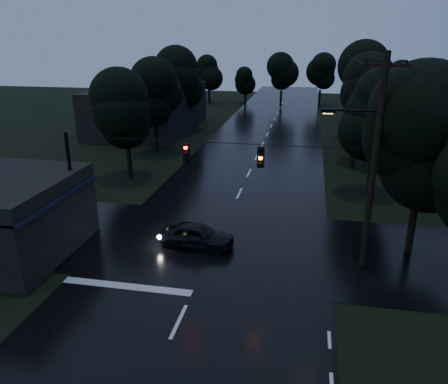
% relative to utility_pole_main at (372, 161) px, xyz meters
% --- Properties ---
extents(main_road, '(12.00, 120.00, 0.02)m').
position_rel_utility_pole_main_xyz_m(main_road, '(-7.41, 19.00, -5.26)').
color(main_road, black).
rests_on(main_road, ground).
extents(cross_street, '(60.00, 9.00, 0.02)m').
position_rel_utility_pole_main_xyz_m(cross_street, '(-7.41, 1.00, -5.26)').
color(cross_street, black).
rests_on(cross_street, ground).
extents(building_far_right, '(10.00, 14.00, 4.40)m').
position_rel_utility_pole_main_xyz_m(building_far_right, '(6.59, 23.00, -3.06)').
color(building_far_right, black).
rests_on(building_far_right, ground).
extents(building_far_left, '(10.00, 16.00, 5.00)m').
position_rel_utility_pole_main_xyz_m(building_far_left, '(-21.41, 29.00, -2.76)').
color(building_far_left, black).
rests_on(building_far_left, ground).
extents(utility_pole_main, '(3.50, 0.30, 10.00)m').
position_rel_utility_pole_main_xyz_m(utility_pole_main, '(0.00, 0.00, 0.00)').
color(utility_pole_main, black).
rests_on(utility_pole_main, ground).
extents(utility_pole_far, '(2.00, 0.30, 7.50)m').
position_rel_utility_pole_main_xyz_m(utility_pole_far, '(0.89, 17.00, -1.38)').
color(utility_pole_far, black).
rests_on(utility_pole_far, ground).
extents(anchor_pole_left, '(0.18, 0.18, 6.00)m').
position_rel_utility_pole_main_xyz_m(anchor_pole_left, '(-14.91, 0.00, -2.26)').
color(anchor_pole_left, black).
rests_on(anchor_pole_left, ground).
extents(span_signals, '(15.00, 0.37, 1.12)m').
position_rel_utility_pole_main_xyz_m(span_signals, '(-6.85, -0.01, -0.01)').
color(span_signals, black).
rests_on(span_signals, ground).
extents(tree_corner_near, '(4.48, 4.48, 9.44)m').
position_rel_utility_pole_main_xyz_m(tree_corner_near, '(2.59, 2.00, 0.74)').
color(tree_corner_near, black).
rests_on(tree_corner_near, ground).
extents(tree_left_a, '(3.92, 3.92, 8.26)m').
position_rel_utility_pole_main_xyz_m(tree_left_a, '(-16.41, 11.00, -0.02)').
color(tree_left_a, black).
rests_on(tree_left_a, ground).
extents(tree_left_b, '(4.20, 4.20, 8.85)m').
position_rel_utility_pole_main_xyz_m(tree_left_b, '(-17.01, 19.00, 0.36)').
color(tree_left_b, black).
rests_on(tree_left_b, ground).
extents(tree_left_c, '(4.48, 4.48, 9.44)m').
position_rel_utility_pole_main_xyz_m(tree_left_c, '(-17.61, 29.00, 0.74)').
color(tree_left_c, black).
rests_on(tree_left_c, ground).
extents(tree_right_a, '(4.20, 4.20, 8.85)m').
position_rel_utility_pole_main_xyz_m(tree_right_a, '(1.59, 11.00, 0.36)').
color(tree_right_a, black).
rests_on(tree_right_a, ground).
extents(tree_right_b, '(4.48, 4.48, 9.44)m').
position_rel_utility_pole_main_xyz_m(tree_right_b, '(2.19, 19.00, 0.74)').
color(tree_right_b, black).
rests_on(tree_right_b, ground).
extents(tree_right_c, '(4.76, 4.76, 10.03)m').
position_rel_utility_pole_main_xyz_m(tree_right_c, '(2.79, 29.00, 1.11)').
color(tree_right_c, black).
rests_on(tree_right_c, ground).
extents(car, '(3.98, 1.82, 1.32)m').
position_rel_utility_pole_main_xyz_m(car, '(-8.28, 0.43, -4.60)').
color(car, black).
rests_on(car, ground).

